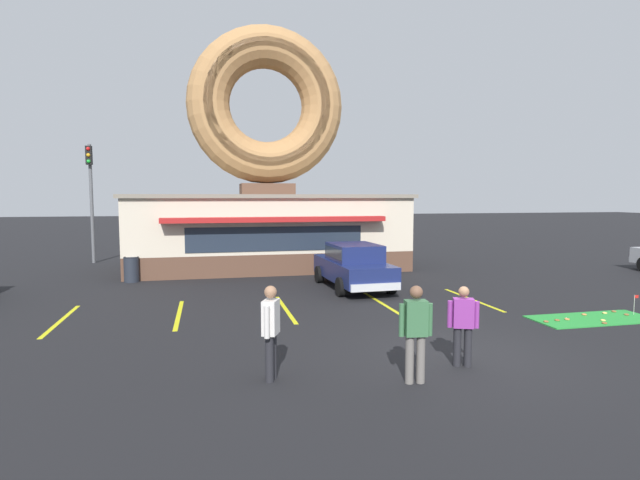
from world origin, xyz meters
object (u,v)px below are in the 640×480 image
at_px(pedestrian_leather_jacket_man, 416,329).
at_px(traffic_light_pole, 91,187).
at_px(putting_flag_pin, 636,300).
at_px(car_navy, 353,264).
at_px(golf_ball, 566,318).
at_px(pedestrian_hooded_kid, 463,323).
at_px(pedestrian_blue_sweater_man, 271,328).
at_px(trash_bin, 131,269).

xyz_separation_m(pedestrian_leather_jacket_man, traffic_light_pole, (-8.99, 18.33, 2.74)).
bearing_deg(putting_flag_pin, car_navy, 138.34).
relative_size(golf_ball, putting_flag_pin, 0.08).
bearing_deg(pedestrian_hooded_kid, pedestrian_blue_sweater_man, 178.51).
bearing_deg(golf_ball, pedestrian_blue_sweater_man, -162.66).
relative_size(car_navy, pedestrian_hooded_kid, 2.96).
bearing_deg(trash_bin, putting_flag_pin, -31.71).
height_order(golf_ball, car_navy, car_navy).
distance_m(car_navy, pedestrian_leather_jacket_man, 9.10).
xyz_separation_m(golf_ball, putting_flag_pin, (2.21, 0.04, 0.39)).
xyz_separation_m(putting_flag_pin, car_navy, (-6.37, 5.67, 0.43)).
xyz_separation_m(putting_flag_pin, traffic_light_pole, (-16.92, 15.04, 3.27)).
relative_size(golf_ball, pedestrian_hooded_kid, 0.03).
bearing_deg(car_navy, pedestrian_leather_jacket_man, -99.84).
bearing_deg(pedestrian_blue_sweater_man, putting_flag_pin, 14.00).
height_order(golf_ball, pedestrian_hooded_kid, pedestrian_hooded_kid).
xyz_separation_m(car_navy, trash_bin, (-7.91, 3.16, -0.37)).
height_order(putting_flag_pin, pedestrian_leather_jacket_man, pedestrian_leather_jacket_man).
height_order(golf_ball, pedestrian_blue_sweater_man, pedestrian_blue_sweater_man).
bearing_deg(trash_bin, car_navy, -21.74).
bearing_deg(golf_ball, pedestrian_leather_jacket_man, -150.35).
distance_m(pedestrian_blue_sweater_man, trash_bin, 12.08).
bearing_deg(traffic_light_pole, pedestrian_hooded_kid, -59.99).
distance_m(golf_ball, putting_flag_pin, 2.25).
bearing_deg(golf_ball, putting_flag_pin, 0.99).
relative_size(pedestrian_blue_sweater_man, trash_bin, 1.75).
bearing_deg(pedestrian_leather_jacket_man, traffic_light_pole, 116.13).
distance_m(golf_ball, pedestrian_hooded_kid, 5.25).
distance_m(golf_ball, traffic_light_pole, 21.38).
relative_size(pedestrian_blue_sweater_man, pedestrian_hooded_kid, 1.09).
bearing_deg(golf_ball, traffic_light_pole, 134.29).
bearing_deg(golf_ball, pedestrian_hooded_kid, -149.40).
height_order(pedestrian_blue_sweater_man, trash_bin, pedestrian_blue_sweater_man).
height_order(pedestrian_blue_sweater_man, pedestrian_hooded_kid, pedestrian_blue_sweater_man).
xyz_separation_m(pedestrian_blue_sweater_man, pedestrian_hooded_kid, (3.69, -0.10, -0.09)).
distance_m(pedestrian_blue_sweater_man, pedestrian_leather_jacket_man, 2.54).
bearing_deg(golf_ball, car_navy, 126.08).
xyz_separation_m(putting_flag_pin, pedestrian_blue_sweater_man, (-10.37, -2.59, 0.51)).
height_order(pedestrian_hooded_kid, trash_bin, pedestrian_hooded_kid).
distance_m(golf_ball, pedestrian_blue_sweater_man, 8.59).
bearing_deg(pedestrian_hooded_kid, putting_flag_pin, 21.86).
relative_size(pedestrian_hooded_kid, traffic_light_pole, 0.27).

